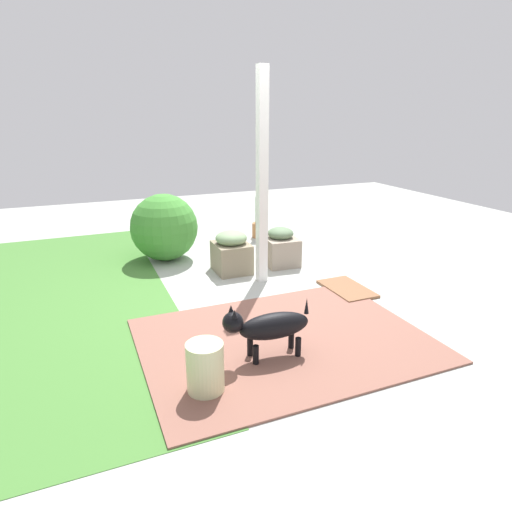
{
  "coord_description": "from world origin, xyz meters",
  "views": [
    {
      "loc": [
        -4.1,
        1.83,
        1.88
      ],
      "look_at": [
        -0.07,
        0.14,
        0.44
      ],
      "focal_mm": 30.95,
      "sensor_mm": 36.0,
      "label": 1
    }
  ],
  "objects_px": {
    "stone_planter_nearest": "(280,247)",
    "round_shrub": "(164,227)",
    "stone_planter_near": "(231,252)",
    "doormat": "(347,289)",
    "ceramic_urn": "(205,368)",
    "terracotta_pot_tall": "(259,223)",
    "porch_pillar": "(262,180)",
    "dog": "(268,326)"
  },
  "relations": [
    {
      "from": "stone_planter_nearest",
      "to": "stone_planter_near",
      "type": "bearing_deg",
      "value": 91.81
    },
    {
      "from": "porch_pillar",
      "to": "round_shrub",
      "type": "distance_m",
      "value": 1.65
    },
    {
      "from": "ceramic_urn",
      "to": "stone_planter_nearest",
      "type": "bearing_deg",
      "value": -36.36
    },
    {
      "from": "stone_planter_nearest",
      "to": "dog",
      "type": "height_order",
      "value": "dog"
    },
    {
      "from": "stone_planter_nearest",
      "to": "terracotta_pot_tall",
      "type": "bearing_deg",
      "value": -11.26
    },
    {
      "from": "stone_planter_near",
      "to": "ceramic_urn",
      "type": "xyz_separation_m",
      "value": [
        -2.25,
        1.0,
        -0.06
      ]
    },
    {
      "from": "stone_planter_near",
      "to": "dog",
      "type": "relative_size",
      "value": 0.72
    },
    {
      "from": "terracotta_pot_tall",
      "to": "dog",
      "type": "distance_m",
      "value": 3.58
    },
    {
      "from": "terracotta_pot_tall",
      "to": "doormat",
      "type": "distance_m",
      "value": 2.38
    },
    {
      "from": "doormat",
      "to": "stone_planter_nearest",
      "type": "bearing_deg",
      "value": 15.47
    },
    {
      "from": "stone_planter_nearest",
      "to": "terracotta_pot_tall",
      "type": "xyz_separation_m",
      "value": [
        1.28,
        -0.26,
        0.0
      ]
    },
    {
      "from": "stone_planter_near",
      "to": "doormat",
      "type": "distance_m",
      "value": 1.46
    },
    {
      "from": "stone_planter_near",
      "to": "porch_pillar",
      "type": "bearing_deg",
      "value": -151.66
    },
    {
      "from": "stone_planter_near",
      "to": "round_shrub",
      "type": "height_order",
      "value": "round_shrub"
    },
    {
      "from": "terracotta_pot_tall",
      "to": "doormat",
      "type": "relative_size",
      "value": 0.98
    },
    {
      "from": "stone_planter_nearest",
      "to": "round_shrub",
      "type": "xyz_separation_m",
      "value": [
        0.76,
        1.32,
        0.22
      ]
    },
    {
      "from": "stone_planter_nearest",
      "to": "doormat",
      "type": "relative_size",
      "value": 0.77
    },
    {
      "from": "stone_planter_nearest",
      "to": "stone_planter_near",
      "type": "relative_size",
      "value": 0.98
    },
    {
      "from": "porch_pillar",
      "to": "ceramic_urn",
      "type": "bearing_deg",
      "value": 146.33
    },
    {
      "from": "round_shrub",
      "to": "terracotta_pot_tall",
      "type": "bearing_deg",
      "value": -71.8
    },
    {
      "from": "porch_pillar",
      "to": "doormat",
      "type": "relative_size",
      "value": 3.58
    },
    {
      "from": "dog",
      "to": "doormat",
      "type": "xyz_separation_m",
      "value": [
        0.95,
        -1.39,
        -0.27
      ]
    },
    {
      "from": "porch_pillar",
      "to": "stone_planter_nearest",
      "type": "distance_m",
      "value": 1.13
    },
    {
      "from": "terracotta_pot_tall",
      "to": "doormat",
      "type": "bearing_deg",
      "value": -178.93
    },
    {
      "from": "stone_planter_near",
      "to": "dog",
      "type": "distance_m",
      "value": 2.06
    },
    {
      "from": "round_shrub",
      "to": "stone_planter_near",
      "type": "bearing_deg",
      "value": -140.44
    },
    {
      "from": "stone_planter_nearest",
      "to": "dog",
      "type": "distance_m",
      "value": 2.31
    },
    {
      "from": "dog",
      "to": "doormat",
      "type": "height_order",
      "value": "dog"
    },
    {
      "from": "terracotta_pot_tall",
      "to": "stone_planter_near",
      "type": "bearing_deg",
      "value": 144.62
    },
    {
      "from": "stone_planter_near",
      "to": "doormat",
      "type": "xyz_separation_m",
      "value": [
        -1.06,
        -0.97,
        -0.23
      ]
    },
    {
      "from": "ceramic_urn",
      "to": "doormat",
      "type": "xyz_separation_m",
      "value": [
        1.19,
        -1.97,
        -0.17
      ]
    },
    {
      "from": "stone_planter_nearest",
      "to": "doormat",
      "type": "bearing_deg",
      "value": -164.53
    },
    {
      "from": "stone_planter_nearest",
      "to": "ceramic_urn",
      "type": "bearing_deg",
      "value": 143.64
    },
    {
      "from": "ceramic_urn",
      "to": "round_shrub",
      "type": "bearing_deg",
      "value": -6.61
    },
    {
      "from": "stone_planter_near",
      "to": "round_shrub",
      "type": "relative_size",
      "value": 0.59
    },
    {
      "from": "round_shrub",
      "to": "dog",
      "type": "height_order",
      "value": "round_shrub"
    },
    {
      "from": "stone_planter_nearest",
      "to": "terracotta_pot_tall",
      "type": "relative_size",
      "value": 0.79
    },
    {
      "from": "stone_planter_nearest",
      "to": "terracotta_pot_tall",
      "type": "height_order",
      "value": "terracotta_pot_tall"
    },
    {
      "from": "stone_planter_nearest",
      "to": "terracotta_pot_tall",
      "type": "distance_m",
      "value": 1.31
    },
    {
      "from": "round_shrub",
      "to": "doormat",
      "type": "relative_size",
      "value": 1.34
    },
    {
      "from": "round_shrub",
      "to": "ceramic_urn",
      "type": "height_order",
      "value": "round_shrub"
    },
    {
      "from": "doormat",
      "to": "round_shrub",
      "type": "bearing_deg",
      "value": 41.23
    }
  ]
}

